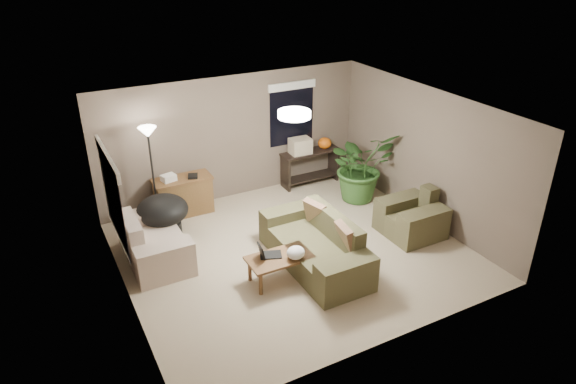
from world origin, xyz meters
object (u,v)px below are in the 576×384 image
coffee_table (280,260)px  console_table (310,165)px  armchair (412,219)px  loveseat (153,244)px  desk (184,196)px  cat_scratching_post (396,210)px  main_sofa (316,248)px  houseplant (360,173)px  papasan_chair (163,214)px  floor_lamp (149,144)px

coffee_table → console_table: 3.60m
armchair → console_table: 2.75m
loveseat → console_table: bearing=19.8°
coffee_table → desk: bearing=102.8°
desk → cat_scratching_post: 4.06m
console_table → cat_scratching_post: console_table is taller
cat_scratching_post → coffee_table: bearing=-166.7°
loveseat → armchair: bearing=-17.1°
loveseat → desk: size_ratio=1.45×
main_sofa → cat_scratching_post: (2.08, 0.55, -0.08)m
houseplant → cat_scratching_post: 1.14m
main_sofa → papasan_chair: main_sofa is taller
desk → houseplant: houseplant is taller
desk → cat_scratching_post: bearing=-31.7°
coffee_table → main_sofa: bearing=8.9°
loveseat → papasan_chair: loveseat is taller
main_sofa → floor_lamp: floor_lamp is taller
console_table → floor_lamp: bearing=-176.1°
coffee_table → houseplant: bearing=32.7°
papasan_chair → houseplant: (3.95, -0.35, 0.10)m
main_sofa → cat_scratching_post: bearing=14.8°
main_sofa → loveseat: bearing=149.5°
desk → floor_lamp: floor_lamp is taller
main_sofa → coffee_table: (-0.73, -0.11, 0.06)m
loveseat → houseplant: (4.31, 0.26, 0.27)m
coffee_table → loveseat: bearing=137.0°
papasan_chair → floor_lamp: size_ratio=0.54×
coffee_table → cat_scratching_post: bearing=13.3°
coffee_table → armchair: bearing=3.1°
main_sofa → armchair: 2.01m
desk → main_sofa: bearing=-63.0°
console_table → main_sofa: bearing=-118.3°
main_sofa → coffee_table: size_ratio=2.20×
console_table → houseplant: 1.22m
console_table → houseplant: bearing=-64.6°
papasan_chair → cat_scratching_post: papasan_chair is taller
papasan_chair → main_sofa: bearing=-45.2°
armchair → papasan_chair: (-3.97, 1.94, 0.17)m
papasan_chair → floor_lamp: 1.25m
main_sofa → coffee_table: bearing=-171.1°
console_table → cat_scratching_post: bearing=-74.3°
main_sofa → console_table: bearing=61.7°
papasan_chair → desk: bearing=50.0°
desk → houseplant: size_ratio=0.76×
loveseat → main_sofa: bearing=-30.5°
desk → loveseat: bearing=-125.8°
loveseat → papasan_chair: size_ratio=1.54×
desk → floor_lamp: 1.36m
coffee_table → cat_scratching_post: cat_scratching_post is taller
desk → console_table: same height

